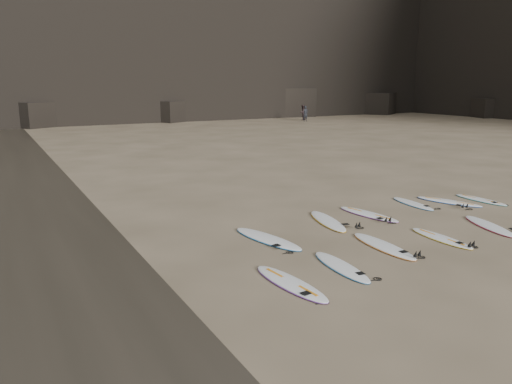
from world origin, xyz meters
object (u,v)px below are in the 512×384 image
at_px(surfboard_7, 368,214).
at_px(surfboard_10, 481,200).
at_px(surfboard_2, 383,246).
at_px(surfboard_6, 328,221).
at_px(surfboard_5, 267,238).
at_px(surfboard_0, 290,283).
at_px(person_a, 306,114).
at_px(surfboard_9, 449,201).
at_px(surfboard_4, 489,226).
at_px(surfboard_8, 413,203).
at_px(surfboard_3, 441,238).
at_px(person_b, 303,112).
at_px(surfboard_1, 341,266).

relative_size(surfboard_7, surfboard_10, 1.15).
relative_size(surfboard_2, surfboard_10, 1.16).
bearing_deg(surfboard_6, surfboard_5, -151.04).
bearing_deg(surfboard_2, surfboard_0, -161.14).
xyz_separation_m(surfboard_10, person_a, (15.79, 35.51, 0.83)).
distance_m(surfboard_9, surfboard_10, 1.40).
height_order(surfboard_4, surfboard_8, surfboard_4).
relative_size(surfboard_2, surfboard_3, 1.14).
bearing_deg(surfboard_3, surfboard_2, 174.33).
bearing_deg(surfboard_7, surfboard_5, -178.96).
height_order(surfboard_0, surfboard_9, surfboard_0).
relative_size(surfboard_0, surfboard_4, 1.03).
xyz_separation_m(surfboard_3, person_b, (21.62, 39.75, 0.85)).
distance_m(surfboard_0, surfboard_6, 5.40).
bearing_deg(person_a, surfboard_8, -119.59).
height_order(surfboard_3, surfboard_9, surfboard_9).
distance_m(surfboard_4, surfboard_7, 3.82).
xyz_separation_m(surfboard_5, surfboard_6, (2.69, 0.70, -0.00)).
distance_m(surfboard_3, surfboard_7, 3.09).
relative_size(surfboard_2, surfboard_5, 0.93).
bearing_deg(surfboard_6, surfboard_0, -121.07).
distance_m(surfboard_0, surfboard_5, 3.30).
distance_m(surfboard_2, surfboard_8, 5.46).
relative_size(surfboard_2, surfboard_9, 1.04).
bearing_deg(surfboard_10, person_a, 64.07).
bearing_deg(surfboard_8, surfboard_9, -10.13).
bearing_deg(surfboard_10, surfboard_1, -163.26).
height_order(surfboard_4, surfboard_7, surfboard_7).
xyz_separation_m(surfboard_2, surfboard_3, (2.00, -0.27, -0.01)).
height_order(surfboard_1, person_a, person_a).
relative_size(surfboard_0, surfboard_9, 1.02).
bearing_deg(surfboard_4, surfboard_2, -162.26).
distance_m(surfboard_2, person_a, 44.36).
xyz_separation_m(surfboard_1, person_b, (25.64, 40.19, 0.85)).
bearing_deg(surfboard_2, surfboard_8, 40.11).
distance_m(surfboard_1, surfboard_4, 6.39).
bearing_deg(surfboard_7, person_b, 51.15).
height_order(surfboard_1, surfboard_5, surfboard_5).
xyz_separation_m(surfboard_4, surfboard_7, (-2.44, 2.94, 0.00)).
bearing_deg(person_b, person_a, 46.03).
relative_size(surfboard_6, surfboard_7, 1.03).
xyz_separation_m(surfboard_7, person_b, (21.71, 36.65, 0.85)).
height_order(surfboard_10, person_a, person_a).
relative_size(surfboard_0, surfboard_1, 1.09).
distance_m(surfboard_3, surfboard_4, 2.35).
bearing_deg(person_b, surfboard_9, 42.15).
distance_m(surfboard_3, person_a, 43.59).
relative_size(surfboard_4, surfboard_5, 0.89).
bearing_deg(surfboard_1, person_a, 62.43).
distance_m(surfboard_0, surfboard_3, 5.73).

